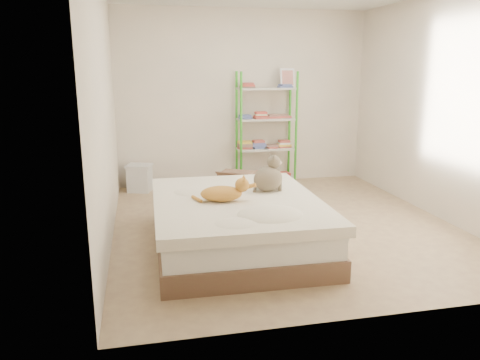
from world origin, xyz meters
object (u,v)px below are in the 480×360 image
object	(u,v)px
orange_cat	(221,192)
shelf_unit	(266,132)
bed	(237,223)
grey_cat	(268,173)
cardboard_box	(237,183)
white_bin	(140,178)

from	to	relation	value
orange_cat	shelf_unit	distance (m)	2.77
bed	shelf_unit	distance (m)	2.70
bed	grey_cat	size ratio (longest dim) A/B	5.37
grey_cat	shelf_unit	size ratio (longest dim) A/B	0.22
cardboard_box	white_bin	bearing A→B (deg)	-170.30
grey_cat	shelf_unit	distance (m)	2.33
grey_cat	white_bin	size ratio (longest dim) A/B	0.91
orange_cat	cardboard_box	distance (m)	2.12
cardboard_box	white_bin	world-z (taller)	white_bin
bed	shelf_unit	xyz separation A→B (m)	(0.98, 2.46, 0.55)
orange_cat	white_bin	size ratio (longest dim) A/B	1.14
grey_cat	white_bin	xyz separation A→B (m)	(-1.30, 2.22, -0.50)
bed	shelf_unit	size ratio (longest dim) A/B	1.17
bed	orange_cat	size ratio (longest dim) A/B	4.30
orange_cat	white_bin	bearing A→B (deg)	115.89
orange_cat	white_bin	distance (m)	2.64
cardboard_box	white_bin	size ratio (longest dim) A/B	1.49
orange_cat	white_bin	xyz separation A→B (m)	(-0.77, 2.49, -0.40)
shelf_unit	cardboard_box	distance (m)	1.00
cardboard_box	grey_cat	bearing A→B (deg)	-61.39
shelf_unit	orange_cat	bearing A→B (deg)	-114.29
orange_cat	cardboard_box	size ratio (longest dim) A/B	0.77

